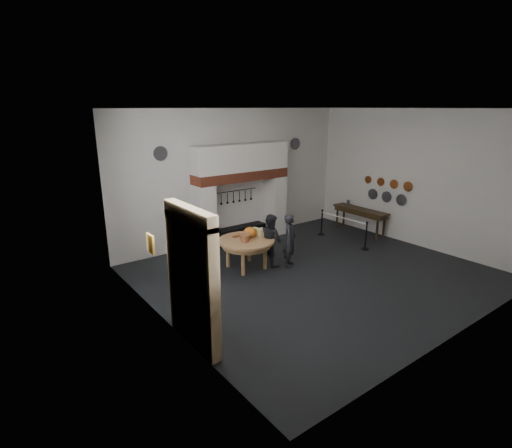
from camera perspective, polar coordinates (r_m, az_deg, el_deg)
floor at (r=11.51m, az=8.50°, el=-7.02°), size 9.00×8.00×0.02m
ceiling at (r=10.57m, az=9.56°, el=15.98°), size 9.00×8.00×0.02m
wall_back at (r=13.85m, az=-2.95°, el=6.87°), size 9.00×0.02×4.50m
wall_front at (r=8.62m, az=28.29°, el=-1.01°), size 9.00×0.02×4.50m
wall_left at (r=8.30m, az=-13.34°, el=-0.06°), size 0.02×8.00×4.50m
wall_right at (r=14.34m, az=21.77°, el=6.06°), size 0.02×8.00×4.50m
chimney_pier_left at (r=13.06m, az=-7.39°, el=0.89°), size 0.55×0.70×2.15m
chimney_pier_right at (r=14.68m, az=2.67°, el=2.74°), size 0.55×0.70×2.15m
hearth_brick_band at (r=13.56m, az=-2.12°, el=6.93°), size 3.50×0.72×0.32m
chimney_hood at (r=13.47m, az=-2.15°, el=9.49°), size 3.50×0.70×0.90m
iron_range at (r=14.10m, az=-2.20°, el=-1.32°), size 1.90×0.45×0.50m
utensil_rail at (r=13.88m, az=-2.74°, el=4.79°), size 1.60×0.02×0.02m
door_recess at (r=7.81m, az=-9.64°, el=-8.76°), size 0.04×1.10×2.50m
door_jamb_near at (r=7.27m, az=-6.43°, el=-10.18°), size 0.22×0.30×2.60m
door_jamb_far at (r=8.40m, az=-11.33°, el=-6.62°), size 0.22×0.30×2.60m
door_lintel at (r=7.37m, az=-9.54°, el=1.31°), size 0.22×1.70×0.30m
wall_plaque at (r=9.22m, az=-14.82°, el=-2.76°), size 0.05×0.34×0.44m
work_table at (r=11.49m, az=-1.40°, el=-2.38°), size 1.96×1.96×0.07m
pumpkin at (r=11.61m, az=-0.89°, el=-1.18°), size 0.36×0.36×0.31m
cheese_block_big at (r=11.68m, az=0.74°, el=-1.25°), size 0.22×0.22×0.24m
cheese_block_small at (r=11.90m, az=-0.22°, el=-1.01°), size 0.18×0.18×0.20m
wicker_basket at (r=11.24m, az=-1.58°, el=-2.03°), size 0.38×0.38×0.22m
bread_loaf at (r=11.67m, az=-2.80°, el=-1.57°), size 0.31×0.18×0.13m
visitor_near at (r=11.71m, az=4.87°, el=-2.32°), size 0.69×0.66×1.58m
visitor_far at (r=11.75m, az=2.12°, el=-2.27°), size 0.59×0.76×1.55m
side_table at (r=15.31m, az=14.70°, el=2.00°), size 0.55×2.20×0.06m
pewter_jug at (r=15.65m, az=13.03°, el=2.95°), size 0.12×0.12×0.22m
copper_pan_a at (r=14.47m, az=20.89°, el=5.02°), size 0.03×0.34×0.34m
copper_pan_b at (r=14.76m, az=19.11°, el=5.40°), size 0.03×0.32×0.32m
copper_pan_c at (r=15.07m, az=17.39°, el=5.77°), size 0.03×0.30×0.30m
copper_pan_d at (r=15.39m, az=15.74°, el=6.11°), size 0.03×0.28×0.28m
pewter_plate_left at (r=14.67m, az=20.04°, el=3.25°), size 0.03×0.40×0.40m
pewter_plate_mid at (r=14.99m, az=18.15°, el=3.70°), size 0.03×0.40×0.40m
pewter_plate_right at (r=15.34m, az=16.33°, el=4.12°), size 0.03×0.40×0.40m
pewter_plate_back_left at (r=12.40m, az=-13.47°, el=9.77°), size 0.44×0.03×0.44m
pewter_plate_back_right at (r=15.36m, az=5.63°, el=11.33°), size 0.44×0.03×0.44m
barrier_post_near at (r=13.59m, az=15.44°, el=-1.71°), size 0.05×0.05×0.90m
barrier_post_far at (r=14.83m, az=9.39°, el=0.18°), size 0.05×0.05×0.90m
barrier_rope at (r=14.08m, az=12.38°, el=0.83°), size 0.04×2.00×0.04m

